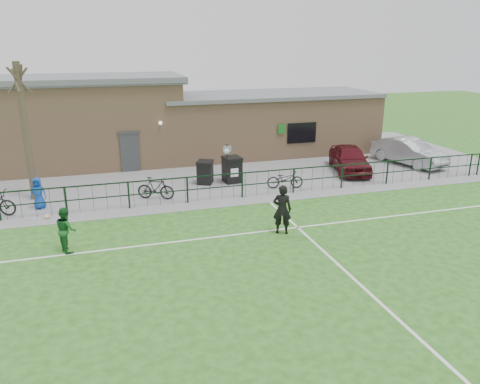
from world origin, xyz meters
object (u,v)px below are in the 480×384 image
object	(u,v)px
wheelie_bin_right	(232,170)
wheelie_bin_left	(205,173)
sign_post	(227,164)
bicycle_d	(156,188)
outfield_player	(66,229)
bare_tree	(26,133)
car_maroon	(350,159)
bicycle_e	(285,179)
ball_ground	(47,217)
spectator_child	(38,193)
car_silver	(409,151)

from	to	relation	value
wheelie_bin_right	wheelie_bin_left	bearing A→B (deg)	169.19
wheelie_bin_right	sign_post	bearing A→B (deg)	-151.03
bicycle_d	outfield_player	bearing A→B (deg)	167.26
bare_tree	bicycle_d	world-z (taller)	bare_tree
bicycle_d	outfield_player	xyz separation A→B (m)	(-3.53, -4.57, 0.25)
car_maroon	bicycle_e	bearing A→B (deg)	-141.99
bare_tree	ball_ground	bearing A→B (deg)	-75.35
wheelie_bin_right	sign_post	distance (m)	0.55
bicycle_e	spectator_child	size ratio (longest dim) A/B	1.28
wheelie_bin_left	car_silver	bearing A→B (deg)	25.87
spectator_child	car_maroon	bearing A→B (deg)	17.72
wheelie_bin_right	car_silver	size ratio (longest dim) A/B	0.27
outfield_player	ball_ground	size ratio (longest dim) A/B	7.34
bicycle_d	spectator_child	world-z (taller)	spectator_child
bare_tree	wheelie_bin_left	size ratio (longest dim) A/B	5.64
bicycle_d	sign_post	bearing A→B (deg)	-44.24
sign_post	outfield_player	world-z (taller)	sign_post
bare_tree	spectator_child	size ratio (longest dim) A/B	4.44
car_maroon	car_silver	world-z (taller)	car_silver
wheelie_bin_left	bicycle_d	xyz separation A→B (m)	(-2.65, -1.74, -0.03)
bare_tree	wheelie_bin_right	distance (m)	9.53
sign_post	car_silver	distance (m)	11.00
wheelie_bin_right	spectator_child	size ratio (longest dim) A/B	0.89
bicycle_e	sign_post	bearing A→B (deg)	70.68
sign_post	spectator_child	bearing A→B (deg)	-171.77
wheelie_bin_right	outfield_player	distance (m)	9.74
bicycle_e	outfield_player	bearing A→B (deg)	127.33
wheelie_bin_left	bicycle_e	world-z (taller)	wheelie_bin_left
wheelie_bin_right	spectator_child	xyz separation A→B (m)	(-8.87, -1.45, 0.08)
sign_post	ball_ground	size ratio (longest dim) A/B	9.46
spectator_child	ball_ground	distance (m)	1.53
wheelie_bin_right	bare_tree	bearing A→B (deg)	174.61
car_silver	ball_ground	world-z (taller)	car_silver
wheelie_bin_right	car_silver	bearing A→B (deg)	-2.59
bicycle_d	bicycle_e	xyz separation A→B (m)	(6.15, -0.14, -0.05)
car_maroon	ball_ground	size ratio (longest dim) A/B	19.81
bicycle_d	car_silver	bearing A→B (deg)	-56.74
sign_post	car_silver	world-z (taller)	sign_post
wheelie_bin_left	bicycle_e	xyz separation A→B (m)	(3.50, -1.88, -0.08)
ball_ground	wheelie_bin_right	bearing A→B (deg)	18.32
car_maroon	outfield_player	size ratio (longest dim) A/B	2.70
bicycle_e	wheelie_bin_left	bearing A→B (deg)	74.54
car_silver	sign_post	bearing A→B (deg)	169.34
bicycle_d	outfield_player	size ratio (longest dim) A/B	1.09
sign_post	wheelie_bin_right	bearing A→B (deg)	34.40
car_maroon	outfield_player	world-z (taller)	outfield_player
car_maroon	bicycle_e	xyz separation A→B (m)	(-4.47, -1.81, -0.26)
car_silver	outfield_player	distance (m)	19.38
sign_post	bicycle_d	world-z (taller)	sign_post
bicycle_e	spectator_child	bearing A→B (deg)	101.16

